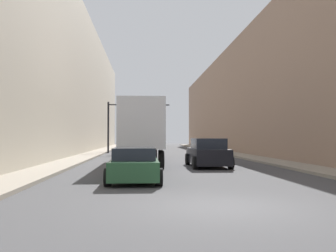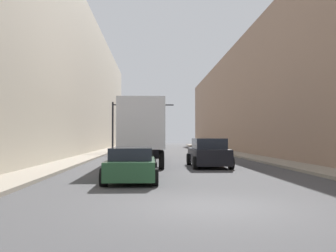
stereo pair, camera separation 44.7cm
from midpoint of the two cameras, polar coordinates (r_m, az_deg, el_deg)
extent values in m
plane|color=#424244|center=(9.56, 6.81, -12.18)|extent=(200.00, 200.00, 0.00)
cube|color=gray|center=(40.20, 8.49, -4.03)|extent=(2.01, 80.00, 0.15)
cube|color=gray|center=(39.61, -11.30, -4.06)|extent=(2.01, 80.00, 0.15)
cube|color=#997A66|center=(41.44, 13.89, 4.41)|extent=(6.00, 80.00, 12.20)
cube|color=#BCB29E|center=(40.70, -16.87, 6.60)|extent=(6.00, 80.00, 15.10)
cube|color=silver|center=(24.74, -4.57, 0.00)|extent=(2.50, 11.55, 2.73)
cube|color=black|center=(24.74, -4.58, -3.51)|extent=(1.25, 11.55, 0.24)
cube|color=black|center=(31.63, -4.42, -2.07)|extent=(2.50, 2.25, 3.04)
cylinder|color=black|center=(20.24, -7.87, -5.18)|extent=(0.25, 1.00, 1.00)
cylinder|color=black|center=(20.21, -1.61, -5.20)|extent=(0.25, 1.00, 1.00)
cylinder|color=black|center=(21.43, -7.64, -4.99)|extent=(0.25, 1.00, 1.00)
cylinder|color=black|center=(21.40, -1.74, -5.01)|extent=(0.25, 1.00, 1.00)
cylinder|color=black|center=(31.68, -6.42, -3.91)|extent=(0.25, 1.00, 1.00)
cylinder|color=black|center=(31.66, -2.43, -3.92)|extent=(0.25, 1.00, 1.00)
cube|color=#234C2D|center=(15.11, -5.96, -6.31)|extent=(1.81, 4.68, 0.69)
cube|color=#1E232D|center=(14.84, -5.99, -4.17)|extent=(1.59, 2.57, 0.46)
cylinder|color=black|center=(16.81, -8.86, -6.52)|extent=(0.25, 0.64, 0.64)
cylinder|color=black|center=(16.75, -2.64, -6.55)|extent=(0.25, 0.64, 0.64)
cylinder|color=black|center=(13.46, -10.13, -7.72)|extent=(0.25, 0.64, 0.64)
cylinder|color=black|center=(13.39, -2.33, -7.78)|extent=(0.25, 0.64, 0.64)
cube|color=black|center=(22.03, 5.45, -4.57)|extent=(1.94, 4.71, 0.87)
cube|color=#1E232D|center=(21.77, 5.54, -2.67)|extent=(1.70, 2.59, 0.60)
cylinder|color=black|center=(23.55, 2.46, -5.06)|extent=(0.25, 0.70, 0.70)
cylinder|color=black|center=(23.84, 7.11, -5.01)|extent=(0.25, 0.70, 0.70)
cylinder|color=black|center=(20.17, 3.53, -5.63)|extent=(0.25, 0.70, 0.70)
cylinder|color=black|center=(20.51, 8.93, -5.55)|extent=(0.25, 0.70, 0.70)
cylinder|color=black|center=(40.94, -9.40, -0.22)|extent=(0.20, 0.20, 5.54)
cube|color=black|center=(40.89, -4.75, 3.23)|extent=(6.63, 0.12, 0.12)
cube|color=black|center=(40.88, -6.30, 2.52)|extent=(0.30, 0.24, 0.90)
sphere|color=green|center=(40.76, -6.31, 2.93)|extent=(0.18, 0.18, 0.18)
cube|color=black|center=(40.85, -3.20, 2.52)|extent=(0.30, 0.24, 0.90)
sphere|color=red|center=(40.71, -3.20, 2.53)|extent=(0.18, 0.18, 0.18)
camera|label=1|loc=(0.22, -90.64, 0.02)|focal=40.00mm
camera|label=2|loc=(0.22, 89.36, -0.02)|focal=40.00mm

